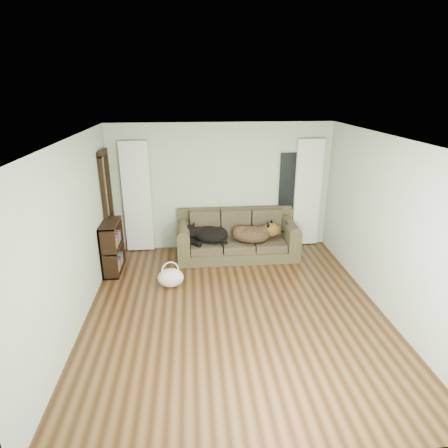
{
  "coord_description": "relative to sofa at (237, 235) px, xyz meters",
  "views": [
    {
      "loc": [
        -0.61,
        -4.92,
        3.26
      ],
      "look_at": [
        -0.02,
        1.6,
        0.83
      ],
      "focal_mm": 30.0,
      "sensor_mm": 36.0,
      "label": 1
    }
  ],
  "objects": [
    {
      "name": "sofa",
      "position": [
        0.0,
        0.0,
        0.0
      ],
      "size": [
        2.37,
        1.03,
        0.97
      ],
      "primitive_type": "cube",
      "color": "#423D21",
      "rests_on": "floor"
    },
    {
      "name": "wall_back",
      "position": [
        -0.28,
        0.53,
        0.85
      ],
      "size": [
        4.5,
        0.04,
        2.6
      ],
      "primitive_type": "cube",
      "color": "#AABA9F",
      "rests_on": "ground"
    },
    {
      "name": "wall_right",
      "position": [
        1.97,
        -1.97,
        0.85
      ],
      "size": [
        0.04,
        5.0,
        2.6
      ],
      "primitive_type": "cube",
      "color": "#AABA9F",
      "rests_on": "ground"
    },
    {
      "name": "ceiling",
      "position": [
        -0.28,
        -1.97,
        2.15
      ],
      "size": [
        5.0,
        5.0,
        0.0
      ],
      "primitive_type": "plane",
      "color": "white",
      "rests_on": "ground"
    },
    {
      "name": "dog_black_lab",
      "position": [
        -0.59,
        -0.05,
        0.03
      ],
      "size": [
        0.87,
        0.76,
        0.31
      ],
      "primitive_type": "ellipsoid",
      "rotation": [
        0.0,
        0.0,
        -0.42
      ],
      "color": "black",
      "rests_on": "sofa"
    },
    {
      "name": "window_pane",
      "position": [
        1.17,
        0.5,
        0.95
      ],
      "size": [
        0.5,
        0.03,
        1.2
      ],
      "primitive_type": "cube",
      "color": "black",
      "rests_on": "wall_back"
    },
    {
      "name": "curtain_left",
      "position": [
        -1.98,
        0.45,
        0.7
      ],
      "size": [
        0.55,
        0.08,
        2.25
      ],
      "primitive_type": "cube",
      "color": "white",
      "rests_on": "ground"
    },
    {
      "name": "tv_remote",
      "position": [
        0.95,
        -0.12,
        0.28
      ],
      "size": [
        0.06,
        0.17,
        0.02
      ],
      "primitive_type": "cube",
      "rotation": [
        0.0,
        0.0,
        -0.1
      ],
      "color": "black",
      "rests_on": "sofa"
    },
    {
      "name": "curtain_right",
      "position": [
        1.52,
        0.45,
        0.7
      ],
      "size": [
        0.55,
        0.08,
        2.25
      ],
      "primitive_type": "cube",
      "color": "white",
      "rests_on": "ground"
    },
    {
      "name": "door_casing",
      "position": [
        -2.48,
        0.07,
        0.6
      ],
      "size": [
        0.07,
        0.6,
        2.1
      ],
      "primitive_type": "cube",
      "color": "black",
      "rests_on": "ground"
    },
    {
      "name": "wall_left",
      "position": [
        -2.53,
        -1.97,
        0.85
      ],
      "size": [
        0.04,
        5.0,
        2.6
      ],
      "primitive_type": "cube",
      "color": "#AABA9F",
      "rests_on": "ground"
    },
    {
      "name": "dog_shepherd",
      "position": [
        0.29,
        -0.11,
        0.04
      ],
      "size": [
        0.92,
        0.79,
        0.35
      ],
      "primitive_type": "ellipsoid",
      "rotation": [
        0.0,
        0.0,
        2.79
      ],
      "color": "black",
      "rests_on": "sofa"
    },
    {
      "name": "tote_bag",
      "position": [
        -1.29,
        -1.13,
        -0.29
      ],
      "size": [
        0.45,
        0.35,
        0.32
      ],
      "primitive_type": "ellipsoid",
      "rotation": [
        0.0,
        0.0,
        -0.02
      ],
      "color": "beige",
      "rests_on": "floor"
    },
    {
      "name": "floor",
      "position": [
        -0.28,
        -1.97,
        -0.45
      ],
      "size": [
        5.0,
        5.0,
        0.0
      ],
      "primitive_type": "plane",
      "color": "#321D0D",
      "rests_on": "ground"
    },
    {
      "name": "bookshelf",
      "position": [
        -2.37,
        -0.44,
        0.05
      ],
      "size": [
        0.38,
        0.79,
        0.95
      ],
      "primitive_type": "cube",
      "rotation": [
        0.0,
        0.0,
        -0.13
      ],
      "color": "black",
      "rests_on": "floor"
    }
  ]
}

